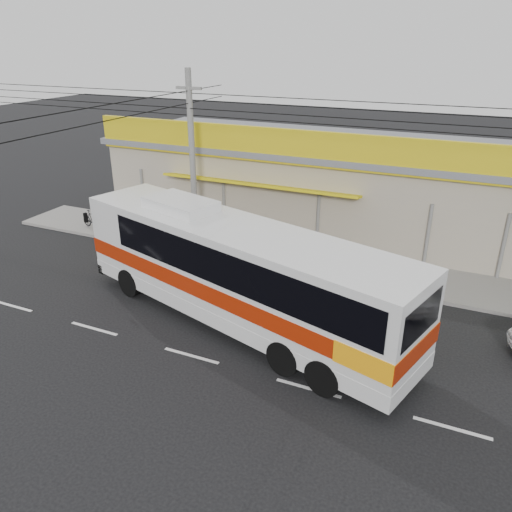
{
  "coord_description": "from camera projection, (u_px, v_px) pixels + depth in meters",
  "views": [
    {
      "loc": [
        7.45,
        -13.97,
        9.5
      ],
      "look_at": [
        0.28,
        2.0,
        1.79
      ],
      "focal_mm": 35.0,
      "sensor_mm": 36.0,
      "label": 1
    }
  ],
  "objects": [
    {
      "name": "sidewalk",
      "position": [
        286.0,
        257.0,
        23.26
      ],
      "size": [
        30.0,
        3.2,
        0.15
      ],
      "primitive_type": "cube",
      "color": "gray",
      "rests_on": "ground"
    },
    {
      "name": "coach_bus",
      "position": [
        241.0,
        269.0,
        17.07
      ],
      "size": [
        13.56,
        6.52,
        4.1
      ],
      "rotation": [
        0.0,
        0.0,
        -0.29
      ],
      "color": "silver",
      "rests_on": "ground"
    },
    {
      "name": "ground",
      "position": [
        227.0,
        319.0,
        18.29
      ],
      "size": [
        120.0,
        120.0,
        0.0
      ],
      "primitive_type": "plane",
      "color": "black",
      "rests_on": "ground"
    },
    {
      "name": "motorbike_dark",
      "position": [
        93.0,
        220.0,
        26.42
      ],
      "size": [
        1.62,
        0.69,
        0.94
      ],
      "primitive_type": "imported",
      "rotation": [
        0.0,
        0.0,
        1.41
      ],
      "color": "black",
      "rests_on": "sidewalk"
    },
    {
      "name": "storefront_building",
      "position": [
        323.0,
        182.0,
        26.99
      ],
      "size": [
        22.6,
        9.2,
        5.7
      ],
      "color": "#A99F89",
      "rests_on": "ground"
    },
    {
      "name": "lane_markings",
      "position": [
        191.0,
        356.0,
        16.2
      ],
      "size": [
        50.0,
        0.12,
        0.01
      ],
      "primitive_type": null,
      "color": "silver",
      "rests_on": "ground"
    },
    {
      "name": "motorbike_red",
      "position": [
        132.0,
        223.0,
        25.74
      ],
      "size": [
        2.19,
        0.97,
        1.11
      ],
      "primitive_type": "imported",
      "rotation": [
        0.0,
        0.0,
        1.68
      ],
      "color": "maroon",
      "rests_on": "sidewalk"
    },
    {
      "name": "utility_pole",
      "position": [
        189.0,
        103.0,
        21.69
      ],
      "size": [
        34.0,
        14.0,
        8.31
      ],
      "color": "slate",
      "rests_on": "ground"
    }
  ]
}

